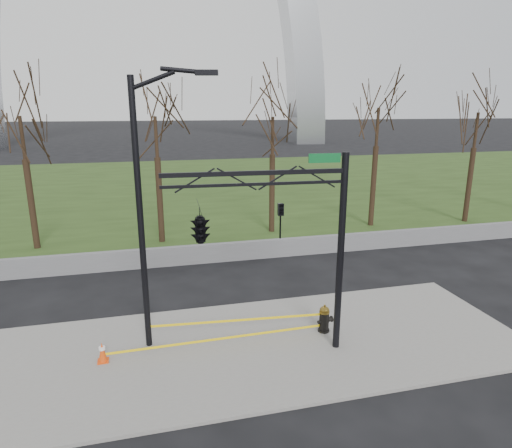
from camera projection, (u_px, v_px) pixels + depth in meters
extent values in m
plane|color=black|center=(237.00, 350.00, 13.29)|extent=(500.00, 500.00, 0.00)
cube|color=slate|center=(237.00, 349.00, 13.27)|extent=(18.00, 6.00, 0.10)
cube|color=#263B15|center=(174.00, 185.00, 41.39)|extent=(120.00, 40.00, 0.06)
cube|color=#59595B|center=(203.00, 254.00, 20.67)|extent=(60.00, 0.30, 0.90)
cylinder|color=black|center=(324.00, 330.00, 14.22)|extent=(0.38, 0.38, 0.07)
cylinder|color=black|center=(324.00, 322.00, 14.14)|extent=(0.29, 0.29, 0.67)
cylinder|color=black|center=(330.00, 319.00, 14.20)|extent=(0.24, 0.20, 0.18)
cylinder|color=black|center=(319.00, 322.00, 14.08)|extent=(0.12, 0.12, 0.11)
cylinder|color=brown|center=(324.00, 312.00, 14.05)|extent=(0.33, 0.33, 0.07)
ellipsoid|color=brown|center=(325.00, 310.00, 14.03)|extent=(0.31, 0.31, 0.23)
cylinder|color=brown|center=(325.00, 306.00, 13.99)|extent=(0.07, 0.07, 0.09)
cube|color=#E0410B|center=(103.00, 361.00, 12.52)|extent=(0.32, 0.32, 0.03)
cone|color=#E0410B|center=(102.00, 352.00, 12.44)|extent=(0.24, 0.24, 0.57)
cylinder|color=white|center=(102.00, 348.00, 12.41)|extent=(0.18, 0.18, 0.09)
cylinder|color=black|center=(141.00, 222.00, 12.40)|extent=(0.18, 0.18, 8.00)
cylinder|color=black|center=(152.00, 81.00, 11.40)|extent=(1.25, 0.42, 0.56)
cylinder|color=black|center=(184.00, 71.00, 11.34)|extent=(1.20, 0.41, 0.22)
cube|color=black|center=(207.00, 73.00, 11.35)|extent=(0.64, 0.36, 0.14)
cylinder|color=black|center=(340.00, 257.00, 12.57)|extent=(0.20, 0.20, 6.00)
cube|color=black|center=(256.00, 173.00, 11.46)|extent=(5.00, 0.38, 0.12)
cube|color=black|center=(256.00, 184.00, 11.54)|extent=(5.00, 0.34, 0.08)
cube|color=#0C5926|center=(325.00, 158.00, 11.73)|extent=(0.90, 0.09, 0.25)
imported|color=black|center=(281.00, 221.00, 11.94)|extent=(0.17, 0.21, 1.00)
imported|color=black|center=(200.00, 225.00, 11.53)|extent=(0.66, 2.51, 1.00)
cube|color=yellow|center=(239.00, 320.00, 13.66)|extent=(5.55, 0.52, 0.08)
cube|color=yellow|center=(220.00, 339.00, 13.32)|extent=(6.84, 0.11, 0.08)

